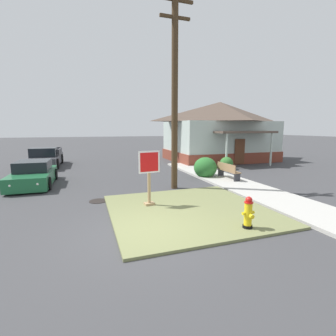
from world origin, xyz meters
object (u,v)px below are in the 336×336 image
street_bench (228,170)px  utility_pole (175,89)px  fire_hydrant (248,213)px  manhole_cover (98,201)px  pickup_truck_charcoal (46,159)px  parked_sedan_green (33,175)px  stop_sign (149,178)px

street_bench → utility_pole: utility_pole is taller
fire_hydrant → manhole_cover: fire_hydrant is taller
fire_hydrant → pickup_truck_charcoal: bearing=115.8°
fire_hydrant → manhole_cover: size_ratio=1.32×
parked_sedan_green → street_bench: 10.27m
fire_hydrant → parked_sedan_green: (-6.85, 8.27, 0.02)m
fire_hydrant → pickup_truck_charcoal: 16.45m
parked_sedan_green → utility_pole: (6.60, -2.94, 4.15)m
fire_hydrant → manhole_cover: bearing=132.1°
manhole_cover → utility_pole: bearing=15.6°
stop_sign → street_bench: 6.14m
street_bench → manhole_cover: bearing=-166.4°
manhole_cover → pickup_truck_charcoal: 11.01m
street_bench → utility_pole: 5.39m
manhole_cover → stop_sign: bearing=-37.4°
street_bench → stop_sign: bearing=-149.9°
stop_sign → street_bench: size_ratio=1.14×
manhole_cover → street_bench: street_bench is taller
manhole_cover → parked_sedan_green: 4.97m
stop_sign → parked_sedan_green: (-4.73, 5.31, -0.54)m
street_bench → parked_sedan_green: bearing=167.4°
parked_sedan_green → utility_pole: size_ratio=0.45×
fire_hydrant → stop_sign: (-2.12, 2.96, 0.57)m
fire_hydrant → parked_sedan_green: bearing=129.6°
street_bench → fire_hydrant: bearing=-117.7°
fire_hydrant → manhole_cover: 5.84m
fire_hydrant → parked_sedan_green: 10.74m
stop_sign → street_bench: (5.30, 3.07, -0.49)m
stop_sign → pickup_truck_charcoal: bearing=113.0°
pickup_truck_charcoal → fire_hydrant: bearing=-64.2°
stop_sign → manhole_cover: stop_sign is taller
stop_sign → manhole_cover: bearing=142.6°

